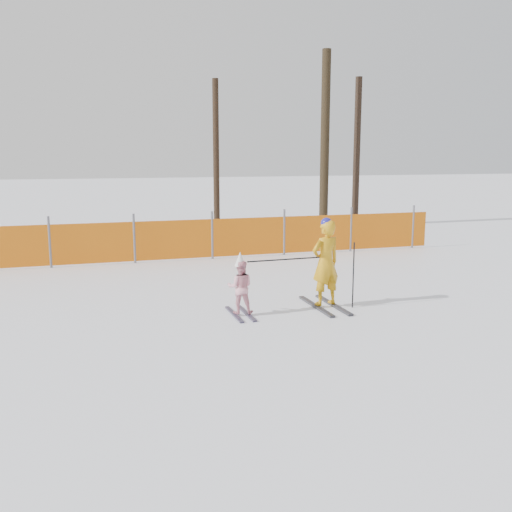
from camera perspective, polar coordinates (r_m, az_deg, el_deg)
The scene contains 6 objects.
ground at distance 9.44m, azimuth 0.91°, elevation -6.50°, with size 120.00×120.00×0.00m, color white.
adult at distance 10.19m, azimuth 6.97°, elevation -0.71°, with size 0.62×1.43×1.61m.
child at distance 9.66m, azimuth -1.58°, elevation -3.06°, with size 0.52×1.00×1.09m.
ski_poles at distance 10.01m, azimuth 6.11°, elevation -1.10°, with size 1.93×0.22×1.18m.
safety_fence at distance 14.63m, azimuth -11.34°, elevation 1.49°, with size 16.44×0.06×1.25m.
tree_trunks at distance 21.75m, azimuth 5.30°, elevation 10.83°, with size 5.36×2.18×6.42m.
Camera 1 is at (-2.83, -8.59, 2.69)m, focal length 40.00 mm.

